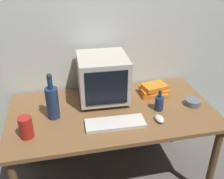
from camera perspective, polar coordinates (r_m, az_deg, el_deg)
name	(u,v)px	position (r m, az deg, el deg)	size (l,w,h in m)	color
ground_plane	(112,177)	(2.48, 0.00, -18.44)	(6.00, 6.00, 0.00)	#56514C
back_wall	(100,25)	(2.22, -2.65, 13.90)	(4.00, 0.08, 2.50)	beige
desk	(112,119)	(2.06, 0.00, -6.36)	(1.56, 0.82, 0.71)	brown
crt_monitor	(103,78)	(2.07, -2.03, 2.57)	(0.39, 0.40, 0.37)	#B2AD9E
keyboard	(115,123)	(1.85, 0.69, -7.37)	(0.42, 0.15, 0.02)	beige
computer_mouse	(159,119)	(1.92, 10.29, -6.27)	(0.06, 0.10, 0.04)	beige
bottle_tall	(52,102)	(1.91, -12.87, -2.65)	(0.09, 0.09, 0.35)	navy
bottle_short	(159,103)	(2.02, 10.25, -2.82)	(0.07, 0.07, 0.17)	navy
book_stack	(154,90)	(2.23, 9.10, -0.06)	(0.23, 0.19, 0.09)	orange
cd_spindle	(193,102)	(2.16, 17.18, -2.68)	(0.12, 0.12, 0.04)	#595B66
metal_canister	(26,127)	(1.80, -18.23, -7.83)	(0.09, 0.09, 0.15)	#A51E19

